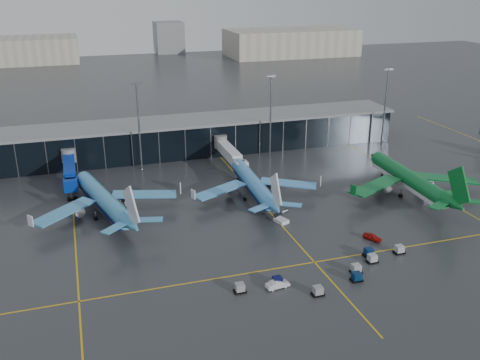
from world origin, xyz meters
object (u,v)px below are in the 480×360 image
object	(u,v)px
service_van_red	(372,237)
airliner_aer_lingus	(409,169)
airliner_arkefly	(102,189)
airliner_klm_near	(253,175)
service_van_white	(278,284)
mobile_airstair	(281,219)
baggage_carts	(338,270)

from	to	relation	value
service_van_red	airliner_aer_lingus	bearing A→B (deg)	12.04
airliner_arkefly	airliner_aer_lingus	distance (m)	76.82
airliner_klm_near	airliner_aer_lingus	xyz separation A→B (m)	(38.99, -9.88, 0.70)
service_van_white	airliner_klm_near	bearing A→B (deg)	-19.93
mobile_airstair	service_van_red	bearing A→B (deg)	-61.39
airliner_arkefly	airliner_klm_near	distance (m)	37.12
airliner_klm_near	airliner_arkefly	bearing A→B (deg)	-178.38
service_van_white	airliner_arkefly	bearing A→B (deg)	25.98
airliner_klm_near	mobile_airstair	xyz separation A→B (m)	(1.28, -16.34, -5.23)
airliner_arkefly	airliner_aer_lingus	xyz separation A→B (m)	(76.11, -10.37, 0.28)
airliner_aer_lingus	service_van_red	distance (m)	30.98
airliner_aer_lingus	service_van_white	distance (m)	58.53
baggage_carts	service_van_red	world-z (taller)	baggage_carts
mobile_airstair	service_van_white	world-z (taller)	mobile_airstair
airliner_arkefly	airliner_klm_near	xyz separation A→B (m)	(37.12, -0.49, -0.42)
airliner_arkefly	mobile_airstair	xyz separation A→B (m)	(38.40, -16.83, -5.65)
baggage_carts	mobile_airstair	xyz separation A→B (m)	(-1.81, 24.53, 0.01)
airliner_klm_near	mobile_airstair	distance (m)	17.20
airliner_klm_near	service_van_white	world-z (taller)	airliner_klm_near
airliner_klm_near	airliner_aer_lingus	distance (m)	40.23
airliner_klm_near	baggage_carts	size ratio (longest dim) A/B	1.04
airliner_aer_lingus	mobile_airstair	xyz separation A→B (m)	(-37.71, -6.46, -5.93)
airliner_aer_lingus	service_van_red	xyz separation A→B (m)	(-22.36, -20.58, -6.01)
airliner_arkefly	airliner_klm_near	size ratio (longest dim) A/B	1.07
mobile_airstair	service_van_white	bearing A→B (deg)	-131.91
mobile_airstair	service_van_red	size ratio (longest dim) A/B	0.92
mobile_airstair	baggage_carts	bearing A→B (deg)	-104.58
airliner_klm_near	baggage_carts	xyz separation A→B (m)	(3.08, -40.87, -5.24)
baggage_carts	mobile_airstair	bearing A→B (deg)	94.21
service_van_white	airliner_aer_lingus	bearing A→B (deg)	-63.62
airliner_aer_lingus	service_van_white	xyz separation A→B (m)	(-48.63, -32.02, -5.97)
airliner_klm_near	airliner_aer_lingus	bearing A→B (deg)	-11.84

